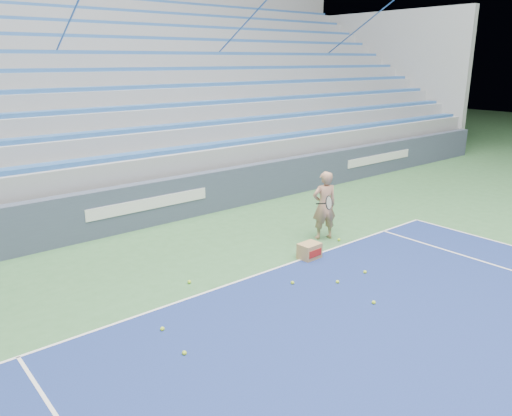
% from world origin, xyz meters
% --- Properties ---
extents(sponsor_barrier, '(30.00, 0.32, 1.10)m').
position_xyz_m(sponsor_barrier, '(0.00, 15.88, 0.55)').
color(sponsor_barrier, '#3C465C').
rests_on(sponsor_barrier, ground).
extents(bleachers, '(31.00, 9.15, 7.30)m').
position_xyz_m(bleachers, '(0.00, 21.60, 2.36)').
color(bleachers, '#909498').
rests_on(bleachers, ground).
extents(tennis_player, '(0.94, 0.90, 1.57)m').
position_xyz_m(tennis_player, '(2.65, 12.49, 0.79)').
color(tennis_player, tan).
rests_on(tennis_player, ground).
extents(ball_box, '(0.45, 0.36, 0.33)m').
position_xyz_m(ball_box, '(1.54, 11.84, 0.16)').
color(ball_box, '#AB8552').
rests_on(ball_box, ground).
extents(tennis_ball_0, '(0.07, 0.07, 0.07)m').
position_xyz_m(tennis_ball_0, '(1.07, 10.66, 0.03)').
color(tennis_ball_0, '#BAE72F').
rests_on(tennis_ball_0, ground).
extents(tennis_ball_1, '(0.07, 0.07, 0.07)m').
position_xyz_m(tennis_ball_1, '(-2.23, 11.24, 0.03)').
color(tennis_ball_1, '#BAE72F').
rests_on(tennis_ball_1, ground).
extents(tennis_ball_2, '(0.07, 0.07, 0.07)m').
position_xyz_m(tennis_ball_2, '(0.41, 11.16, 0.03)').
color(tennis_ball_2, '#BAE72F').
rests_on(tennis_ball_2, ground).
extents(tennis_ball_3, '(0.07, 0.07, 0.07)m').
position_xyz_m(tennis_ball_3, '(-2.32, 10.47, 0.03)').
color(tennis_ball_3, '#BAE72F').
rests_on(tennis_ball_3, ground).
extents(tennis_ball_4, '(0.07, 0.07, 0.07)m').
position_xyz_m(tennis_ball_4, '(-1.02, 12.40, 0.03)').
color(tennis_ball_4, '#BAE72F').
rests_on(tennis_ball_4, ground).
extents(tennis_ball_5, '(0.07, 0.07, 0.07)m').
position_xyz_m(tennis_ball_5, '(2.79, 12.13, 0.03)').
color(tennis_ball_5, '#BAE72F').
rests_on(tennis_ball_5, ground).
extents(tennis_ball_6, '(0.07, 0.07, 0.07)m').
position_xyz_m(tennis_ball_6, '(0.93, 9.73, 0.03)').
color(tennis_ball_6, '#BAE72F').
rests_on(tennis_ball_6, ground).
extents(tennis_ball_7, '(0.07, 0.07, 0.07)m').
position_xyz_m(tennis_ball_7, '(1.81, 10.62, 0.03)').
color(tennis_ball_7, '#BAE72F').
rests_on(tennis_ball_7, ground).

